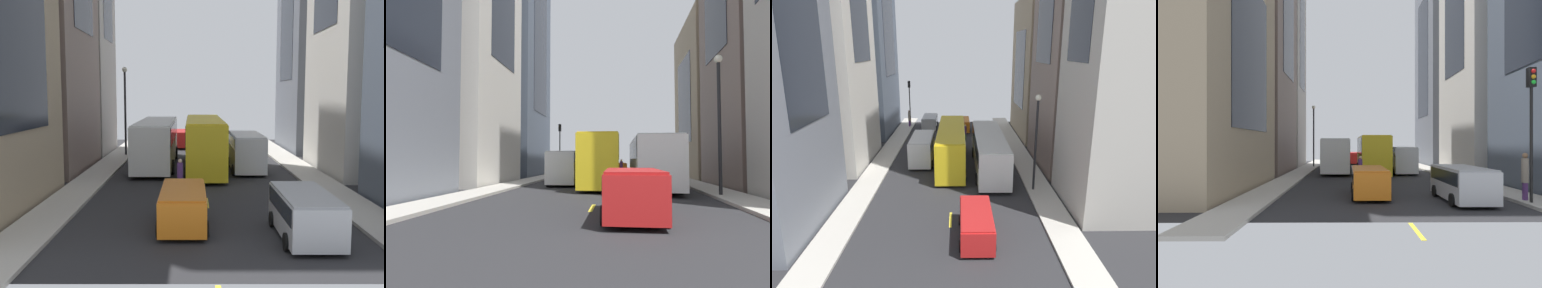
# 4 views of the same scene
# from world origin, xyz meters

# --- Properties ---
(ground_plane) EXTENTS (39.81, 39.81, 0.00)m
(ground_plane) POSITION_xyz_m (0.00, 0.00, 0.00)
(ground_plane) COLOR #28282B
(sidewalk_west) EXTENTS (2.05, 44.00, 0.15)m
(sidewalk_west) POSITION_xyz_m (-6.88, 0.00, 0.07)
(sidewalk_west) COLOR #B2ADA3
(sidewalk_west) RESTS_ON ground
(sidewalk_east) EXTENTS (2.05, 44.00, 0.15)m
(sidewalk_east) POSITION_xyz_m (6.88, 0.00, 0.07)
(sidewalk_east) COLOR #B2ADA3
(sidewalk_east) RESTS_ON ground
(lane_stripe_0) EXTENTS (0.16, 2.00, 0.01)m
(lane_stripe_0) POSITION_xyz_m (0.00, -21.00, 0.01)
(lane_stripe_0) COLOR yellow
(lane_stripe_0) RESTS_ON ground
(lane_stripe_1) EXTENTS (0.16, 2.00, 0.01)m
(lane_stripe_1) POSITION_xyz_m (0.00, -10.50, 0.01)
(lane_stripe_1) COLOR yellow
(lane_stripe_1) RESTS_ON ground
(lane_stripe_2) EXTENTS (0.16, 2.00, 0.01)m
(lane_stripe_2) POSITION_xyz_m (0.00, 0.00, 0.01)
(lane_stripe_2) COLOR yellow
(lane_stripe_2) RESTS_ON ground
(lane_stripe_3) EXTENTS (0.16, 2.00, 0.01)m
(lane_stripe_3) POSITION_xyz_m (0.00, 10.50, 0.01)
(lane_stripe_3) COLOR yellow
(lane_stripe_3) RESTS_ON ground
(building_west_0) EXTENTS (9.48, 11.81, 16.46)m
(building_west_0) POSITION_xyz_m (-12.80, -12.36, 8.23)
(building_west_0) COLOR tan
(building_west_0) RESTS_ON ground
(building_east_0) EXTENTS (8.44, 11.16, 32.89)m
(building_east_0) POSITION_xyz_m (12.28, -14.11, 16.45)
(building_east_0) COLOR #4C5666
(building_east_0) RESTS_ON ground
(city_bus_white) EXTENTS (2.80, 11.97, 3.35)m
(city_bus_white) POSITION_xyz_m (-3.32, 0.90, 2.01)
(city_bus_white) COLOR silver
(city_bus_white) RESTS_ON ground
(streetcar_yellow) EXTENTS (2.70, 12.10, 3.59)m
(streetcar_yellow) POSITION_xyz_m (0.13, -0.64, 2.12)
(streetcar_yellow) COLOR yellow
(streetcar_yellow) RESTS_ON ground
(delivery_van_white) EXTENTS (2.25, 5.64, 2.58)m
(delivery_van_white) POSITION_xyz_m (3.01, -1.33, 1.51)
(delivery_van_white) COLOR white
(delivery_van_white) RESTS_ON ground
(car_red_0) EXTENTS (2.04, 4.71, 1.65)m
(car_red_0) POSITION_xyz_m (-1.56, 12.61, 0.97)
(car_red_0) COLOR red
(car_red_0) RESTS_ON ground
(car_silver_1) EXTENTS (2.07, 4.49, 1.71)m
(car_silver_1) POSITION_xyz_m (3.44, -15.81, 1.01)
(car_silver_1) COLOR #B7BABF
(car_silver_1) RESTS_ON ground
(car_orange_2) EXTENTS (1.96, 4.39, 1.56)m
(car_orange_2) POSITION_xyz_m (-1.08, -14.40, 0.92)
(car_orange_2) COLOR orange
(car_orange_2) RESTS_ON ground
(pedestrian_waiting_curb) EXTENTS (0.31, 0.31, 1.98)m
(pedestrian_waiting_curb) POSITION_xyz_m (-1.34, -9.14, 1.06)
(pedestrian_waiting_curb) COLOR #336B38
(pedestrian_waiting_curb) RESTS_ON ground
(pedestrian_crossing_near) EXTENTS (0.34, 0.34, 2.27)m
(pedestrian_crossing_near) POSITION_xyz_m (6.33, -16.31, 1.37)
(pedestrian_crossing_near) COLOR #593372
(pedestrian_crossing_near) RESTS_ON ground
(traffic_light_near_corner) EXTENTS (0.32, 0.44, 6.24)m
(traffic_light_near_corner) POSITION_xyz_m (6.26, -16.94, 4.46)
(traffic_light_near_corner) COLOR black
(traffic_light_near_corner) RESTS_ON ground
(streetlamp_near) EXTENTS (0.44, 0.44, 7.38)m
(streetlamp_near) POSITION_xyz_m (-6.36, 5.94, 4.65)
(streetlamp_near) COLOR black
(streetlamp_near) RESTS_ON ground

